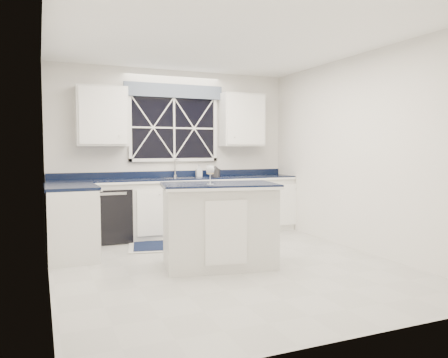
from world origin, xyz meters
name	(u,v)px	position (x,y,z in m)	size (l,w,h in m)	color
ground	(227,265)	(0.00, 0.00, 0.00)	(4.50, 4.50, 0.00)	#A9A9A4
back_wall	(174,152)	(0.00, 2.25, 1.35)	(4.00, 0.10, 2.70)	silver
base_cabinets	(162,211)	(-0.33, 1.78, 0.45)	(3.99, 1.60, 0.90)	silver
countertop	(179,179)	(0.00, 1.95, 0.92)	(3.98, 0.64, 0.04)	black
dishwasher	(110,215)	(-1.10, 1.95, 0.41)	(0.60, 0.58, 0.82)	black
window	(174,123)	(0.00, 2.20, 1.83)	(1.65, 0.09, 1.26)	black
upper_cabinets	(176,118)	(0.00, 2.08, 1.90)	(3.10, 0.34, 0.90)	silver
faucet	(175,168)	(0.00, 2.14, 1.10)	(0.05, 0.20, 0.30)	#ADAEB0
island	(219,225)	(-0.10, 0.01, 0.50)	(1.46, 1.03, 1.00)	silver
rug	(175,245)	(-0.29, 1.25, 0.01)	(1.44, 1.05, 0.02)	#A5A5A1
kettle	(215,172)	(0.66, 2.03, 1.03)	(0.24, 0.21, 0.18)	#303033
wine_glass	(210,171)	(-0.26, -0.11, 1.16)	(0.10, 0.10, 0.23)	silver
soap_bottle	(199,171)	(0.41, 2.14, 1.04)	(0.09, 0.09, 0.20)	silver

